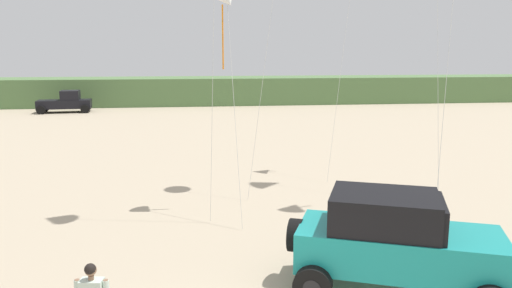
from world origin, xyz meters
TOP-DOWN VIEW (x-y plane):
  - dune_ridge at (-3.98, 45.20)m, footprint 90.00×6.36m
  - jeep at (3.42, 2.40)m, footprint 5.00×3.84m
  - distant_pickup at (-12.35, 38.79)m, footprint 4.77×2.80m

SIDE VIEW (x-z plane):
  - distant_pickup at x=-12.35m, z-range -0.05..1.93m
  - jeep at x=3.42m, z-range 0.07..2.33m
  - dune_ridge at x=-3.98m, z-range 0.00..2.77m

